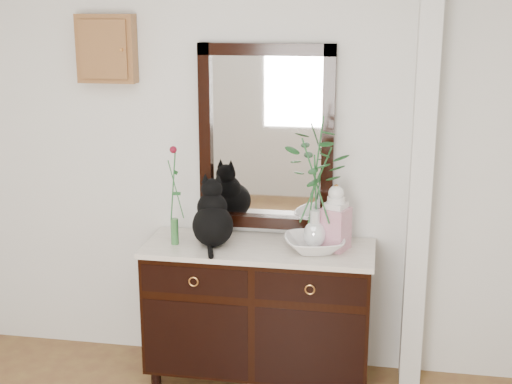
% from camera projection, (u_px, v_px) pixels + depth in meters
% --- Properties ---
extents(wall_back, '(3.60, 0.04, 2.70)m').
position_uv_depth(wall_back, '(250.00, 152.00, 4.25)').
color(wall_back, silver).
rests_on(wall_back, ground).
extents(pilaster, '(0.12, 0.20, 2.70)m').
position_uv_depth(pilaster, '(422.00, 161.00, 4.00)').
color(pilaster, silver).
rests_on(pilaster, ground).
extents(sideboard, '(1.33, 0.52, 0.82)m').
position_uv_depth(sideboard, '(259.00, 306.00, 4.22)').
color(sideboard, black).
rests_on(sideboard, ground).
extents(wall_mirror, '(0.80, 0.06, 1.10)m').
position_uv_depth(wall_mirror, '(266.00, 138.00, 4.19)').
color(wall_mirror, black).
rests_on(wall_mirror, wall_back).
extents(key_cabinet, '(0.35, 0.10, 0.40)m').
position_uv_depth(key_cabinet, '(107.00, 49.00, 4.20)').
color(key_cabinet, brown).
rests_on(key_cabinet, wall_back).
extents(cat, '(0.35, 0.40, 0.39)m').
position_uv_depth(cat, '(213.00, 212.00, 4.10)').
color(cat, black).
rests_on(cat, sideboard).
extents(lotus_bowl, '(0.41, 0.41, 0.08)m').
position_uv_depth(lotus_bowl, '(314.00, 244.00, 4.03)').
color(lotus_bowl, white).
rests_on(lotus_bowl, sideboard).
extents(vase_branches, '(0.43, 0.43, 0.77)m').
position_uv_depth(vase_branches, '(316.00, 182.00, 3.94)').
color(vase_branches, silver).
rests_on(vase_branches, lotus_bowl).
extents(bud_vase_rose, '(0.09, 0.09, 0.60)m').
position_uv_depth(bud_vase_rose, '(174.00, 195.00, 4.08)').
color(bud_vase_rose, '#356E37').
rests_on(bud_vase_rose, sideboard).
extents(ginger_jar, '(0.19, 0.19, 0.38)m').
position_uv_depth(ginger_jar, '(335.00, 217.00, 4.03)').
color(ginger_jar, silver).
rests_on(ginger_jar, sideboard).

